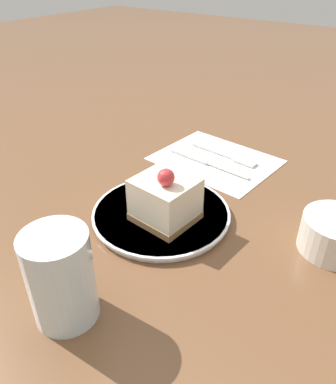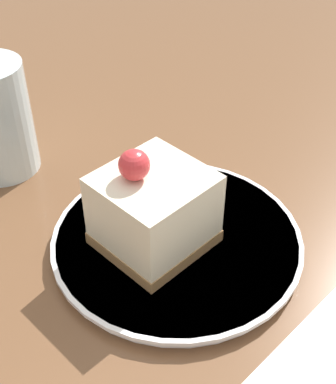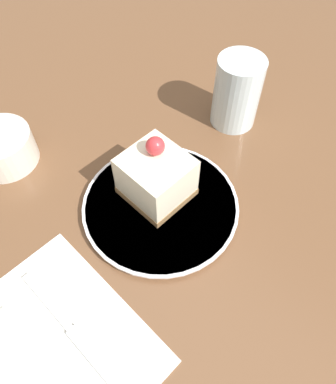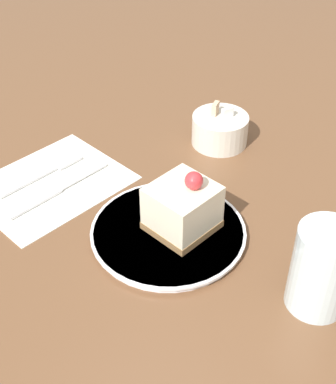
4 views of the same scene
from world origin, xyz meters
TOP-DOWN VIEW (x-y plane):
  - ground_plane at (0.00, 0.00)m, footprint 4.00×4.00m
  - plate at (-0.01, -0.04)m, footprint 0.22×0.22m
  - cake_slice at (-0.00, -0.02)m, footprint 0.09×0.09m
  - napkin at (-0.23, -0.06)m, footprint 0.20×0.24m
  - fork at (-0.26, -0.05)m, footprint 0.03×0.15m
  - knife at (-0.21, -0.08)m, footprint 0.03×0.19m
  - sugar_bowl at (-0.10, 0.21)m, footprint 0.10×0.10m
  - drinking_glass at (0.20, -0.01)m, footprint 0.07×0.07m

SIDE VIEW (x-z plane):
  - ground_plane at x=0.00m, z-range 0.00..0.00m
  - napkin at x=-0.23m, z-range 0.00..0.00m
  - knife at x=-0.21m, z-range 0.00..0.01m
  - fork at x=-0.26m, z-range 0.00..0.01m
  - plate at x=-0.01m, z-range 0.00..0.01m
  - sugar_bowl at x=-0.10m, z-range -0.01..0.06m
  - cake_slice at x=0.00m, z-range 0.00..0.10m
  - drinking_glass at x=0.20m, z-range 0.00..0.12m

